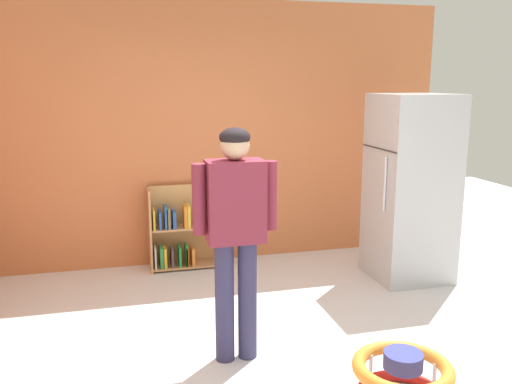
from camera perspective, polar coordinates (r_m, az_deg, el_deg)
name	(u,v)px	position (r m, az deg, el deg)	size (l,w,h in m)	color
ground_plane	(260,367)	(3.84, 0.38, -18.03)	(12.00, 12.00, 0.00)	silver
back_wall	(202,135)	(5.64, -5.74, 6.05)	(5.20, 0.06, 2.70)	#C97042
refrigerator	(411,188)	(5.37, 16.01, 0.40)	(0.73, 0.68, 1.78)	#B7BABF
bookshelf	(184,232)	(5.61, -7.63, -4.21)	(0.80, 0.28, 0.85)	tan
standing_person	(235,225)	(3.59, -2.19, -3.46)	(0.57, 0.22, 1.61)	#353359
baby_walker	(402,378)	(3.53, 15.16, -18.39)	(0.60, 0.60, 0.32)	red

